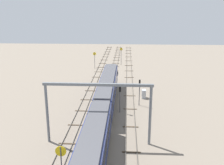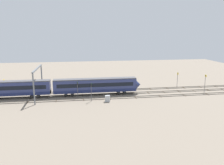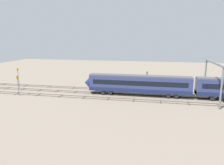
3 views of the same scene
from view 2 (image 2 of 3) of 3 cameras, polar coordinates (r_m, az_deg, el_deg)
The scene contains 12 objects.
ground_plane at distance 66.90m, azimuth -1.07°, elevation -3.03°, with size 155.33×155.33×0.00m, color gray.
track_near_foreground at distance 62.79m, azimuth -0.54°, elevation -4.02°, with size 139.33×2.40×0.16m.
track_with_train at distance 66.88m, azimuth -1.07°, elevation -2.97°, with size 139.33×2.40×0.16m.
track_middle at distance 71.00m, azimuth -1.54°, elevation -2.04°, with size 139.33×2.40×0.16m.
train at distance 68.41m, azimuth -24.89°, elevation -1.58°, with size 75.20×3.24×4.80m.
overhead_gantry at distance 65.99m, azimuth -18.37°, elevation 1.56°, with size 0.40×14.29×8.46m.
speed_sign_near_foreground at distance 74.46m, azimuth 22.61°, elevation 0.36°, with size 0.14×0.84×5.49m.
speed_sign_mid_trackside at distance 71.27m, azimuth -25.74°, elevation -0.51°, with size 0.14×1.08×5.03m.
speed_sign_far_trackside at distance 78.65m, azimuth 16.33°, elevation 1.27°, with size 0.14×0.92×4.96m.
signal_light_trackside_approach at distance 63.14m, azimuth -8.76°, elevation -1.24°, with size 0.31×0.32×4.72m.
signal_light_trackside_departure at distance 59.78m, azimuth -5.29°, elevation -1.78°, with size 0.31×0.32×5.00m.
relay_cabinet at distance 59.73m, azimuth -1.15°, elevation -4.11°, with size 1.31×0.79×1.73m.
Camera 2 is at (-8.64, -63.79, 18.19)m, focal length 35.96 mm.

